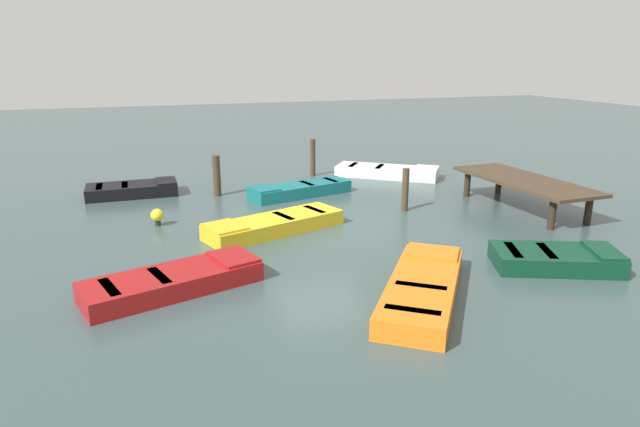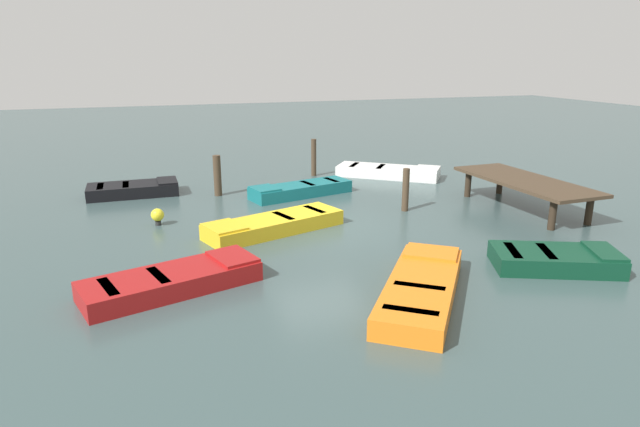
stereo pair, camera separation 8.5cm
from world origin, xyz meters
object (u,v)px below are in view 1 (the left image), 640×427
object	(u,v)px
rowboat_orange	(423,287)
marker_buoy	(157,216)
rowboat_white	(388,171)
mooring_piling_center	(405,190)
rowboat_teal	(300,190)
rowboat_black	(133,189)
mooring_piling_near_left	(217,176)
dock_segment	(524,183)
mooring_piling_far_left	(313,158)
rowboat_yellow	(274,224)
rowboat_red	(174,280)
rowboat_dark_green	(556,258)

from	to	relation	value
rowboat_orange	marker_buoy	size ratio (longest dim) A/B	8.06
rowboat_white	mooring_piling_center	bearing A→B (deg)	-72.32
rowboat_teal	rowboat_orange	bearing A→B (deg)	75.36
rowboat_black	marker_buoy	distance (m)	3.81
mooring_piling_near_left	mooring_piling_center	bearing A→B (deg)	53.99
rowboat_teal	marker_buoy	world-z (taller)	marker_buoy
dock_segment	mooring_piling_far_left	size ratio (longest dim) A/B	3.36
rowboat_black	marker_buoy	bearing A→B (deg)	-81.01
dock_segment	rowboat_black	size ratio (longest dim) A/B	1.67
rowboat_yellow	rowboat_red	bearing A→B (deg)	28.27
dock_segment	marker_buoy	xyz separation A→B (m)	(-1.93, -10.73, -0.55)
mooring_piling_center	mooring_piling_far_left	bearing A→B (deg)	-169.16
rowboat_teal	rowboat_black	world-z (taller)	same
dock_segment	rowboat_teal	bearing A→B (deg)	-124.26
mooring_piling_near_left	marker_buoy	size ratio (longest dim) A/B	2.86
dock_segment	rowboat_black	bearing A→B (deg)	-118.46
rowboat_orange	rowboat_dark_green	bearing A→B (deg)	-46.52
dock_segment	rowboat_black	world-z (taller)	dock_segment
rowboat_yellow	mooring_piling_near_left	bearing A→B (deg)	-98.00
rowboat_yellow	mooring_piling_near_left	distance (m)	4.55
rowboat_teal	mooring_piling_far_left	world-z (taller)	mooring_piling_far_left
rowboat_teal	rowboat_yellow	size ratio (longest dim) A/B	0.91
rowboat_teal	mooring_piling_far_left	xyz separation A→B (m)	(-2.87, 1.42, 0.51)
rowboat_orange	rowboat_white	world-z (taller)	same
rowboat_dark_green	rowboat_white	distance (m)	9.78
rowboat_black	mooring_piling_near_left	bearing A→B (deg)	-19.23
mooring_piling_near_left	rowboat_dark_green	bearing A→B (deg)	34.41
rowboat_dark_green	marker_buoy	distance (m)	10.31
rowboat_red	marker_buoy	bearing A→B (deg)	74.47
rowboat_dark_green	mooring_piling_far_left	xyz separation A→B (m)	(-10.92, -2.12, 0.51)
rowboat_orange	marker_buoy	world-z (taller)	marker_buoy
rowboat_yellow	rowboat_white	size ratio (longest dim) A/B	1.03
dock_segment	rowboat_orange	bearing A→B (deg)	-54.33
rowboat_black	rowboat_dark_green	distance (m)	13.31
rowboat_red	rowboat_dark_green	distance (m)	8.33
rowboat_dark_green	mooring_piling_center	distance (m)	5.38
rowboat_orange	rowboat_white	size ratio (longest dim) A/B	1.00
rowboat_red	rowboat_black	distance (m)	8.42
dock_segment	mooring_piling_center	bearing A→B (deg)	-108.16
rowboat_teal	rowboat_yellow	world-z (taller)	same
rowboat_dark_green	rowboat_orange	bearing A→B (deg)	-149.95
dock_segment	marker_buoy	bearing A→B (deg)	-101.99
rowboat_yellow	marker_buoy	xyz separation A→B (m)	(-1.62, -2.92, 0.07)
mooring_piling_far_left	rowboat_yellow	bearing A→B (deg)	-26.83
rowboat_black	rowboat_dark_green	bearing A→B (deg)	-48.36
rowboat_yellow	rowboat_white	xyz separation A→B (m)	(-5.22, 5.93, -0.00)
rowboat_teal	mooring_piling_center	world-z (taller)	mooring_piling_center
dock_segment	rowboat_yellow	distance (m)	7.84
rowboat_red	marker_buoy	size ratio (longest dim) A/B	7.75
rowboat_white	marker_buoy	distance (m)	9.56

